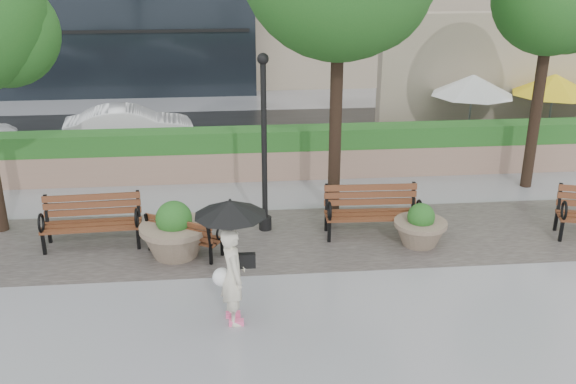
{
  "coord_description": "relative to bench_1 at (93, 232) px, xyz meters",
  "views": [
    {
      "loc": [
        -0.19,
        -9.46,
        5.93
      ],
      "look_at": [
        0.98,
        2.94,
        1.1
      ],
      "focal_mm": 40.0,
      "sensor_mm": 36.0,
      "label": 1
    }
  ],
  "objects": [
    {
      "name": "tree_2",
      "position": [
        10.75,
        2.67,
        4.35
      ],
      "size": [
        3.01,
        2.83,
        6.23
      ],
      "color": "black",
      "rests_on": "ground"
    },
    {
      "name": "hedge_wall",
      "position": [
        3.1,
        3.97,
        0.35
      ],
      "size": [
        24.0,
        0.8,
        1.35
      ],
      "color": "#92725E",
      "rests_on": "ground"
    },
    {
      "name": "cafe_wall",
      "position": [
        12.6,
        6.97,
        1.68
      ],
      "size": [
        10.0,
        0.6,
        4.0
      ],
      "primitive_type": "cube",
      "color": "tan",
      "rests_on": "ground"
    },
    {
      "name": "asphalt_street",
      "position": [
        3.1,
        7.97,
        -0.31
      ],
      "size": [
        40.0,
        7.0,
        0.0
      ],
      "primitive_type": "cube",
      "color": "black",
      "rests_on": "ground"
    },
    {
      "name": "cobble_strip",
      "position": [
        3.1,
        -0.03,
        -0.31
      ],
      "size": [
        28.0,
        3.2,
        0.01
      ],
      "primitive_type": "cube",
      "color": "#383330",
      "rests_on": "ground"
    },
    {
      "name": "bench_3",
      "position": [
        5.91,
        -0.02,
        0.0
      ],
      "size": [
        2.05,
        0.87,
        1.08
      ],
      "rotation": [
        0.0,
        0.0,
        -0.03
      ],
      "color": "brown",
      "rests_on": "ground"
    },
    {
      "name": "bench_1",
      "position": [
        0.0,
        0.0,
        0.0
      ],
      "size": [
        2.02,
        0.87,
        1.07
      ],
      "rotation": [
        0.0,
        0.0,
        0.04
      ],
      "color": "brown",
      "rests_on": "ground"
    },
    {
      "name": "patio_umb_white",
      "position": [
        10.18,
        5.87,
        1.67
      ],
      "size": [
        2.5,
        2.5,
        2.3
      ],
      "color": "black",
      "rests_on": "ground"
    },
    {
      "name": "pedestrian",
      "position": [
        2.88,
        -3.13,
        1.0
      ],
      "size": [
        1.18,
        1.18,
        2.16
      ],
      "rotation": [
        0.0,
        0.0,
        1.76
      ],
      "color": "beige",
      "rests_on": "ground"
    },
    {
      "name": "lamppost",
      "position": [
        3.63,
        0.49,
        1.39
      ],
      "size": [
        0.28,
        0.28,
        3.89
      ],
      "color": "black",
      "rests_on": "ground"
    },
    {
      "name": "planter_left",
      "position": [
        1.74,
        -0.61,
        0.14
      ],
      "size": [
        1.41,
        1.41,
        1.18
      ],
      "color": "#7F6B56",
      "rests_on": "ground"
    },
    {
      "name": "ground",
      "position": [
        3.1,
        -3.03,
        -0.32
      ],
      "size": [
        100.0,
        100.0,
        0.0
      ],
      "primitive_type": "plane",
      "color": "gray",
      "rests_on": "ground"
    },
    {
      "name": "patio_umb_yellow_a",
      "position": [
        12.66,
        5.73,
        1.67
      ],
      "size": [
        2.5,
        2.5,
        2.3
      ],
      "color": "black",
      "rests_on": "ground"
    },
    {
      "name": "planter_right",
      "position": [
        6.81,
        -0.58,
        0.05
      ],
      "size": [
        1.11,
        1.11,
        0.93
      ],
      "color": "#7F6B56",
      "rests_on": "ground"
    },
    {
      "name": "car_right",
      "position": [
        -0.15,
        7.11,
        0.33
      ],
      "size": [
        4.06,
        1.89,
        1.29
      ],
      "primitive_type": "imported",
      "rotation": [
        0.0,
        0.0,
        1.71
      ],
      "color": "white",
      "rests_on": "ground"
    },
    {
      "name": "bench_2",
      "position": [
        1.93,
        -0.52,
        -0.07
      ],
      "size": [
        1.64,
        1.32,
        0.83
      ],
      "rotation": [
        0.0,
        0.0,
        2.61
      ],
      "color": "brown",
      "rests_on": "ground"
    },
    {
      "name": "cafe_hedge",
      "position": [
        12.1,
        4.77,
        0.13
      ],
      "size": [
        8.0,
        0.5,
        0.9
      ],
      "primitive_type": "cube",
      "color": "#23541C",
      "rests_on": "ground"
    }
  ]
}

